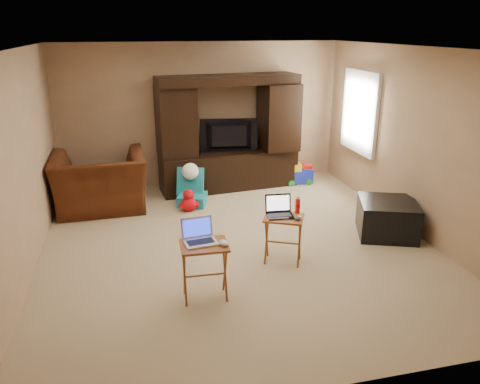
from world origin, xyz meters
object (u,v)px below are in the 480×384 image
object	(u,v)px
plush_toy	(189,200)
water_bottle	(298,206)
tray_table_right	(283,240)
push_toy	(298,173)
ottoman	(387,218)
mouse_left	(224,243)
laptop_right	(280,207)
child_rocker	(192,187)
tray_table_left	(205,272)
entertainment_center	(229,133)
recliner	(100,182)
television	(229,136)
laptop_left	(200,233)
mouse_right	(298,218)

from	to	relation	value
plush_toy	water_bottle	size ratio (longest dim) A/B	1.96
plush_toy	tray_table_right	xyz separation A→B (m)	(0.89, -1.94, 0.12)
push_toy	ottoman	xyz separation A→B (m)	(0.41, -2.42, 0.04)
push_toy	mouse_left	distance (m)	4.12
laptop_right	mouse_left	world-z (taller)	laptop_right
child_rocker	laptop_right	bearing A→B (deg)	-51.95
plush_toy	water_bottle	world-z (taller)	water_bottle
tray_table_left	laptop_right	bearing A→B (deg)	33.00
plush_toy	ottoman	world-z (taller)	ottoman
entertainment_center	push_toy	distance (m)	1.51
recliner	entertainment_center	bearing A→B (deg)	-167.03
water_bottle	plush_toy	bearing A→B (deg)	120.46
television	child_rocker	xyz separation A→B (m)	(-0.76, -0.65, -0.66)
ottoman	tray_table_left	world-z (taller)	tray_table_left
mouse_left	push_toy	bearing A→B (deg)	59.01
entertainment_center	plush_toy	xyz separation A→B (m)	(-0.86, -0.98, -0.81)
ottoman	tray_table_right	world-z (taller)	tray_table_right
laptop_left	mouse_right	world-z (taller)	laptop_left
tray_table_left	mouse_left	distance (m)	0.40
ottoman	plush_toy	bearing A→B (deg)	149.42
entertainment_center	tray_table_left	xyz separation A→B (m)	(-1.02, -3.50, -0.67)
ottoman	laptop_right	size ratio (longest dim) A/B	2.42
water_bottle	mouse_left	bearing A→B (deg)	-145.42
child_rocker	push_toy	world-z (taller)	child_rocker
entertainment_center	mouse_right	distance (m)	3.06
ottoman	laptop_left	size ratio (longest dim) A/B	2.29
recliner	ottoman	xyz separation A→B (m)	(3.87, -1.91, -0.20)
child_rocker	mouse_left	distance (m)	2.90
recliner	water_bottle	bearing A→B (deg)	135.05
television	laptop_right	distance (m)	2.86
recliner	ottoman	bearing A→B (deg)	151.93
entertainment_center	television	distance (m)	0.06
ottoman	tray_table_left	xyz separation A→B (m)	(-2.71, -1.02, 0.07)
recliner	laptop_right	world-z (taller)	recliner
laptop_right	water_bottle	world-z (taller)	laptop_right
recliner	ottoman	size ratio (longest dim) A/B	1.82
entertainment_center	laptop_left	world-z (taller)	entertainment_center
ottoman	tray_table_right	size ratio (longest dim) A/B	1.27
tray_table_right	laptop_right	world-z (taller)	laptop_right
laptop_right	water_bottle	size ratio (longest dim) A/B	1.70
push_toy	tray_table_left	size ratio (longest dim) A/B	0.84
push_toy	tray_table_left	distance (m)	4.14
entertainment_center	plush_toy	distance (m)	1.53
tray_table_right	tray_table_left	bearing A→B (deg)	-125.35
plush_toy	ottoman	size ratio (longest dim) A/B	0.48
child_rocker	ottoman	bearing A→B (deg)	-17.08
ottoman	tray_table_right	xyz separation A→B (m)	(-1.66, -0.43, 0.06)
television	tray_table_left	size ratio (longest dim) A/B	1.59
entertainment_center	mouse_right	bearing A→B (deg)	-92.68
mouse_right	mouse_left	bearing A→B (deg)	-151.77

